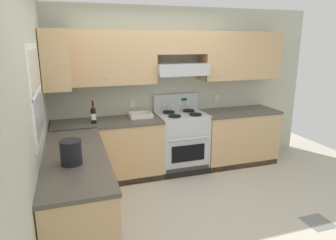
{
  "coord_description": "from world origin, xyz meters",
  "views": [
    {
      "loc": [
        -1.25,
        -3.05,
        2.03
      ],
      "look_at": [
        -0.01,
        0.7,
        1.0
      ],
      "focal_mm": 32.39,
      "sensor_mm": 36.0,
      "label": 1
    }
  ],
  "objects_px": {
    "wine_bottle": "(93,114)",
    "bucket": "(71,152)",
    "stove": "(181,141)",
    "bowl": "(141,116)"
  },
  "relations": [
    {
      "from": "wine_bottle",
      "to": "stove",
      "type": "bearing_deg",
      "value": 2.69
    },
    {
      "from": "wine_bottle",
      "to": "bowl",
      "type": "xyz_separation_m",
      "value": [
        0.71,
        0.14,
        -0.11
      ]
    },
    {
      "from": "bucket",
      "to": "bowl",
      "type": "bearing_deg",
      "value": 56.77
    },
    {
      "from": "wine_bottle",
      "to": "bowl",
      "type": "distance_m",
      "value": 0.73
    },
    {
      "from": "wine_bottle",
      "to": "bucket",
      "type": "relative_size",
      "value": 1.38
    },
    {
      "from": "bowl",
      "to": "bucket",
      "type": "bearing_deg",
      "value": -123.23
    },
    {
      "from": "bowl",
      "to": "bucket",
      "type": "distance_m",
      "value": 1.89
    },
    {
      "from": "stove",
      "to": "bowl",
      "type": "relative_size",
      "value": 3.55
    },
    {
      "from": "stove",
      "to": "bucket",
      "type": "bearing_deg",
      "value": -138.19
    },
    {
      "from": "stove",
      "to": "wine_bottle",
      "type": "distance_m",
      "value": 1.46
    }
  ]
}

